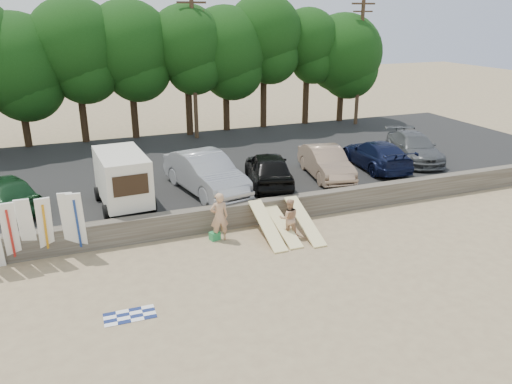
# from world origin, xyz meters

# --- Properties ---
(ground) EXTENTS (120.00, 120.00, 0.00)m
(ground) POSITION_xyz_m (0.00, 0.00, 0.00)
(ground) COLOR tan
(ground) RESTS_ON ground
(seawall) EXTENTS (44.00, 0.50, 1.00)m
(seawall) POSITION_xyz_m (0.00, 3.00, 0.50)
(seawall) COLOR #6B6356
(seawall) RESTS_ON ground
(parking_lot) EXTENTS (44.00, 14.50, 0.70)m
(parking_lot) POSITION_xyz_m (0.00, 10.50, 0.35)
(parking_lot) COLOR #282828
(parking_lot) RESTS_ON ground
(treeline) EXTENTS (32.86, 6.20, 9.02)m
(treeline) POSITION_xyz_m (-1.38, 17.53, 6.35)
(treeline) COLOR #382616
(treeline) RESTS_ON parking_lot
(utility_poles) EXTENTS (25.80, 0.26, 9.00)m
(utility_poles) POSITION_xyz_m (2.00, 16.00, 5.43)
(utility_poles) COLOR #473321
(utility_poles) RESTS_ON parking_lot
(box_trailer) EXTENTS (2.26, 3.73, 2.30)m
(box_trailer) POSITION_xyz_m (-3.98, 5.23, 1.99)
(box_trailer) COLOR silver
(box_trailer) RESTS_ON parking_lot
(car_1) EXTENTS (3.53, 4.88, 1.54)m
(car_1) POSITION_xyz_m (-8.63, 6.52, 1.47)
(car_1) COLOR #14381C
(car_1) RESTS_ON parking_lot
(car_2) EXTENTS (2.93, 5.69, 1.79)m
(car_2) POSITION_xyz_m (-0.27, 5.72, 1.59)
(car_2) COLOR #98999D
(car_2) RESTS_ON parking_lot
(car_3) EXTENTS (2.99, 5.05, 1.61)m
(car_3) POSITION_xyz_m (2.75, 5.57, 1.51)
(car_3) COLOR black
(car_3) RESTS_ON parking_lot
(car_4) EXTENTS (2.28, 4.74, 1.50)m
(car_4) POSITION_xyz_m (5.87, 5.68, 1.45)
(car_4) COLOR #9E7E64
(car_4) RESTS_ON parking_lot
(car_5) EXTENTS (2.48, 5.17, 1.45)m
(car_5) POSITION_xyz_m (9.05, 6.07, 1.43)
(car_5) COLOR black
(car_5) RESTS_ON parking_lot
(car_6) EXTENTS (3.40, 5.39, 1.46)m
(car_6) POSITION_xyz_m (11.84, 6.58, 1.43)
(car_6) COLOR #4F5254
(car_6) RESTS_ON parking_lot
(surfboard_upright_2) EXTENTS (0.57, 0.86, 2.50)m
(surfboard_upright_2) POSITION_xyz_m (-8.14, 2.52, 1.25)
(surfboard_upright_2) COLOR white
(surfboard_upright_2) RESTS_ON ground
(surfboard_upright_3) EXTENTS (0.53, 0.78, 2.52)m
(surfboard_upright_3) POSITION_xyz_m (-7.62, 2.65, 1.26)
(surfboard_upright_3) COLOR white
(surfboard_upright_3) RESTS_ON ground
(surfboard_upright_4) EXTENTS (0.59, 0.85, 2.51)m
(surfboard_upright_4) POSITION_xyz_m (-7.03, 2.56, 1.25)
(surfboard_upright_4) COLOR white
(surfboard_upright_4) RESTS_ON ground
(surfboard_upright_5) EXTENTS (0.57, 0.66, 2.56)m
(surfboard_upright_5) POSITION_xyz_m (-6.22, 2.62, 1.28)
(surfboard_upright_5) COLOR white
(surfboard_upright_5) RESTS_ON ground
(surfboard_upright_6) EXTENTS (0.57, 0.74, 2.53)m
(surfboard_upright_6) POSITION_xyz_m (-5.94, 2.56, 1.27)
(surfboard_upright_6) COLOR white
(surfboard_upright_6) RESTS_ON ground
(surfboard_low_0) EXTENTS (0.56, 2.84, 1.11)m
(surfboard_low_0) POSITION_xyz_m (1.01, 1.46, 0.56)
(surfboard_low_0) COLOR #FEEBA0
(surfboard_low_0) RESTS_ON ground
(surfboard_low_1) EXTENTS (0.56, 2.91, 0.88)m
(surfboard_low_1) POSITION_xyz_m (1.68, 1.56, 0.44)
(surfboard_low_1) COLOR #FEEBA0
(surfboard_low_1) RESTS_ON ground
(surfboard_low_2) EXTENTS (0.56, 2.84, 1.11)m
(surfboard_low_2) POSITION_xyz_m (2.58, 1.33, 0.55)
(surfboard_low_2) COLOR #FEEBA0
(surfboard_low_2) RESTS_ON ground
(beachgoer_a) EXTENTS (0.74, 0.51, 1.96)m
(beachgoer_a) POSITION_xyz_m (-0.79, 1.99, 0.98)
(beachgoer_a) COLOR tan
(beachgoer_a) RESTS_ON ground
(beachgoer_b) EXTENTS (0.91, 0.80, 1.60)m
(beachgoer_b) POSITION_xyz_m (1.85, 1.27, 0.80)
(beachgoer_b) COLOR tan
(beachgoer_b) RESTS_ON ground
(cooler) EXTENTS (0.45, 0.40, 0.32)m
(cooler) POSITION_xyz_m (-0.97, 2.07, 0.16)
(cooler) COLOR #28934E
(cooler) RESTS_ON ground
(gear_bag) EXTENTS (0.38, 0.35, 0.22)m
(gear_bag) POSITION_xyz_m (1.96, 2.02, 0.11)
(gear_bag) COLOR orange
(gear_bag) RESTS_ON ground
(beach_towel) EXTENTS (1.52, 1.52, 0.00)m
(beach_towel) POSITION_xyz_m (-4.82, -2.07, 0.01)
(beach_towel) COLOR white
(beach_towel) RESTS_ON ground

